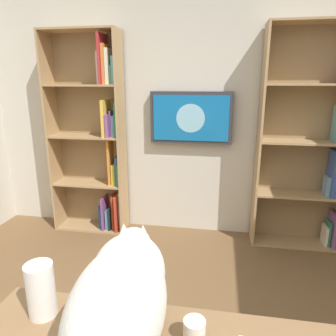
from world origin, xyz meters
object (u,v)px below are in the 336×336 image
paper_towel_roll (41,290)px  coffee_mug (194,332)px  bookshelf_left (314,144)px  cat (122,297)px  wall_mounted_tv (191,118)px  bookshelf_right (96,140)px

paper_towel_roll → coffee_mug: size_ratio=2.35×
bookshelf_left → cat: bookshelf_left is taller
cat → coffee_mug: cat is taller
wall_mounted_tv → coffee_mug: 2.36m
bookshelf_right → paper_towel_roll: size_ratio=9.44×
bookshelf_right → coffee_mug: (-1.26, 2.21, -0.26)m
paper_towel_roll → bookshelf_right: bearing=-73.4°
coffee_mug → wall_mounted_tv: bearing=-83.9°
bookshelf_left → bookshelf_right: bearing=0.1°
bookshelf_left → wall_mounted_tv: 1.22m
wall_mounted_tv → coffee_mug: bearing=96.1°
bookshelf_right → wall_mounted_tv: 1.04m
cat → bookshelf_left: bearing=-117.8°
bookshelf_left → cat: (1.20, 2.27, -0.12)m
bookshelf_left → bookshelf_right: size_ratio=1.01×
coffee_mug → bookshelf_right: bearing=-60.4°
bookshelf_right → paper_towel_roll: bearing=106.6°
bookshelf_right → wall_mounted_tv: (-1.01, -0.08, 0.24)m
bookshelf_right → coffee_mug: size_ratio=22.19×
wall_mounted_tv → coffee_mug: wall_mounted_tv is taller
bookshelf_right → cat: size_ratio=2.99×
bookshelf_right → paper_towel_roll: (-0.64, 2.17, -0.19)m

